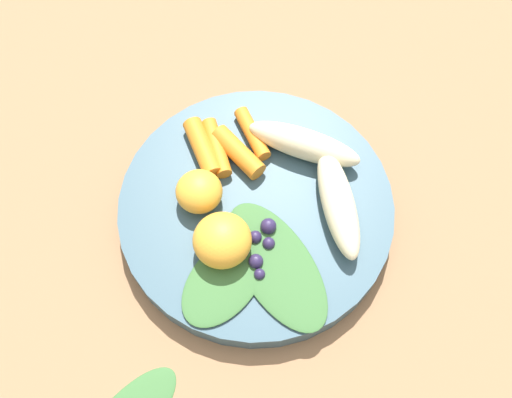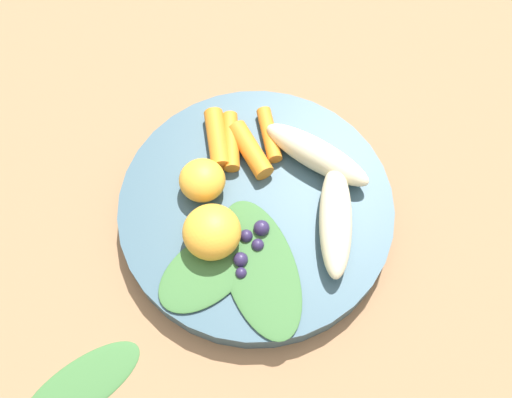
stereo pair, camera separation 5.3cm
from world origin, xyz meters
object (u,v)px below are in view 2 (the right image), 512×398
(bowl, at_px, (256,209))
(orange_segment_near, at_px, (212,232))
(banana_peeled_right, at_px, (335,220))
(banana_peeled_left, at_px, (317,155))
(kale_leaf_stray, at_px, (81,385))

(bowl, distance_m, orange_segment_near, 0.06)
(banana_peeled_right, bearing_deg, bowl, 75.19)
(banana_peeled_left, bearing_deg, banana_peeled_right, 135.45)
(banana_peeled_left, bearing_deg, orange_segment_near, 74.05)
(banana_peeled_right, xyz_separation_m, orange_segment_near, (-0.08, -0.08, 0.00))
(bowl, height_order, banana_peeled_right, banana_peeled_right)
(bowl, relative_size, kale_leaf_stray, 2.30)
(kale_leaf_stray, bearing_deg, banana_peeled_right, 176.01)
(bowl, distance_m, kale_leaf_stray, 0.22)
(orange_segment_near, bearing_deg, kale_leaf_stray, -93.92)
(banana_peeled_left, bearing_deg, bowl, 71.67)
(bowl, distance_m, banana_peeled_left, 0.08)
(banana_peeled_left, xyz_separation_m, banana_peeled_right, (0.05, -0.04, 0.00))
(bowl, height_order, banana_peeled_left, banana_peeled_left)
(orange_segment_near, bearing_deg, bowl, 81.28)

